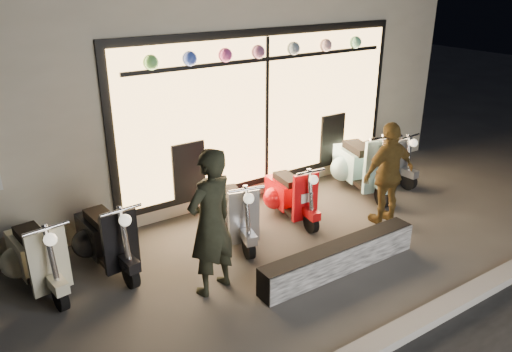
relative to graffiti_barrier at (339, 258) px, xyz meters
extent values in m
plane|color=#383533|center=(-0.19, 0.65, -0.20)|extent=(40.00, 40.00, 0.00)
cube|color=slate|center=(-0.19, -1.35, -0.14)|extent=(40.00, 0.25, 0.12)
cube|color=beige|center=(-0.19, 5.65, 1.80)|extent=(10.00, 6.00, 4.00)
cube|color=black|center=(0.61, 2.63, 1.35)|extent=(5.45, 0.06, 2.65)
cube|color=#FFBF6B|center=(0.61, 2.59, 1.35)|extent=(5.20, 0.04, 2.40)
cube|color=black|center=(0.61, 2.55, 2.20)|extent=(4.90, 0.06, 0.06)
cube|color=black|center=(0.00, 0.00, 0.00)|extent=(2.45, 0.28, 0.40)
cylinder|color=black|center=(-0.82, 0.93, -0.04)|extent=(0.17, 0.34, 0.33)
cylinder|color=black|center=(-0.59, 1.87, -0.04)|extent=(0.19, 0.35, 0.33)
cube|color=#B2B3B7|center=(-0.77, 1.13, 0.34)|extent=(0.45, 0.17, 0.79)
cube|color=#B2B3B7|center=(-0.62, 1.77, 0.17)|extent=(0.55, 0.75, 0.44)
cube|color=black|center=(-0.64, 1.68, 0.44)|extent=(0.39, 0.59, 0.12)
sphere|color=#FFF2CC|center=(-0.82, 0.92, 0.71)|extent=(0.17, 0.17, 0.14)
cylinder|color=black|center=(0.37, 1.03, -0.04)|extent=(0.13, 0.32, 0.31)
cylinder|color=black|center=(0.48, 1.94, -0.04)|extent=(0.14, 0.32, 0.31)
cube|color=#BA0B10|center=(0.40, 1.22, 0.32)|extent=(0.43, 0.11, 0.76)
cube|color=#BA0B10|center=(0.47, 1.85, 0.15)|extent=(0.46, 0.68, 0.42)
cube|color=black|center=(0.46, 1.76, 0.41)|extent=(0.31, 0.54, 0.11)
sphere|color=#FFF2CC|center=(0.37, 1.02, 0.68)|extent=(0.15, 0.15, 0.14)
cylinder|color=black|center=(-2.43, 1.17, -0.03)|extent=(0.13, 0.35, 0.34)
cylinder|color=black|center=(-2.52, 2.16, -0.03)|extent=(0.15, 0.35, 0.34)
cube|color=black|center=(-2.45, 1.38, 0.36)|extent=(0.46, 0.11, 0.82)
cube|color=black|center=(-2.51, 2.06, 0.18)|extent=(0.48, 0.73, 0.46)
cube|color=black|center=(-2.50, 1.96, 0.46)|extent=(0.33, 0.58, 0.12)
sphere|color=#FFF2CC|center=(-2.43, 1.16, 0.75)|extent=(0.16, 0.16, 0.15)
cylinder|color=black|center=(-3.28, 1.19, -0.03)|extent=(0.14, 0.35, 0.34)
cylinder|color=black|center=(-3.40, 2.18, -0.03)|extent=(0.16, 0.35, 0.34)
cube|color=#F0ECC4|center=(-3.30, 1.40, 0.36)|extent=(0.46, 0.13, 0.81)
cube|color=#F0ECC4|center=(-3.39, 2.08, 0.18)|extent=(0.50, 0.74, 0.46)
cube|color=black|center=(-3.38, 1.98, 0.45)|extent=(0.34, 0.59, 0.12)
sphere|color=#FFF2CC|center=(-3.28, 1.18, 0.74)|extent=(0.17, 0.17, 0.15)
cylinder|color=black|center=(1.96, 1.06, -0.01)|extent=(0.21, 0.40, 0.39)
cylinder|color=black|center=(2.25, 2.16, -0.01)|extent=(0.23, 0.41, 0.39)
cube|color=#94CCD2|center=(2.02, 1.29, 0.44)|extent=(0.53, 0.21, 0.94)
cube|color=#94CCD2|center=(2.22, 2.05, 0.23)|extent=(0.67, 0.89, 0.53)
cube|color=black|center=(2.19, 1.94, 0.55)|extent=(0.47, 0.70, 0.14)
sphere|color=#FFF2CC|center=(1.96, 1.04, 0.89)|extent=(0.21, 0.21, 0.17)
cylinder|color=black|center=(2.90, 1.32, -0.04)|extent=(0.12, 0.33, 0.32)
cylinder|color=black|center=(2.84, 2.26, -0.04)|extent=(0.13, 0.33, 0.32)
cube|color=#5A5D62|center=(2.89, 1.51, 0.33)|extent=(0.44, 0.10, 0.78)
cube|color=#5A5D62|center=(2.84, 2.16, 0.16)|extent=(0.44, 0.69, 0.43)
cube|color=black|center=(2.85, 2.07, 0.42)|extent=(0.30, 0.55, 0.11)
sphere|color=#FFF2CC|center=(2.90, 1.31, 0.70)|extent=(0.15, 0.15, 0.14)
imported|color=black|center=(-1.59, 0.56, 0.73)|extent=(0.77, 0.61, 1.87)
imported|color=brown|center=(1.58, 0.67, 0.62)|extent=(0.99, 0.47, 1.64)
camera|label=1|loc=(-4.06, -4.13, 3.49)|focal=35.00mm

